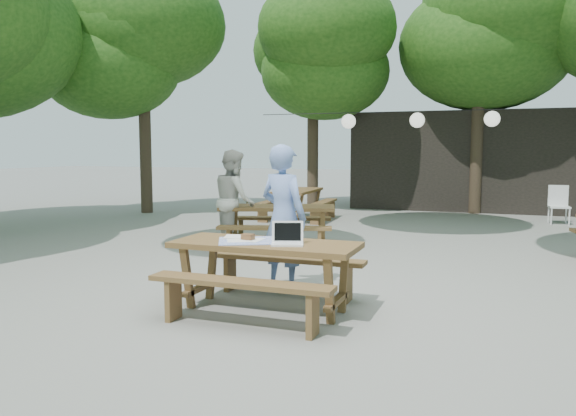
# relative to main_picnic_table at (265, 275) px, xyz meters

# --- Properties ---
(ground) EXTENTS (80.00, 80.00, 0.00)m
(ground) POSITION_rel_main_picnic_table_xyz_m (0.76, 1.59, -0.39)
(ground) COLOR slate
(ground) RESTS_ON ground
(pavilion) EXTENTS (6.00, 3.00, 2.80)m
(pavilion) POSITION_rel_main_picnic_table_xyz_m (1.26, 12.09, 1.01)
(pavilion) COLOR black
(pavilion) RESTS_ON ground
(main_picnic_table) EXTENTS (2.00, 1.58, 0.75)m
(main_picnic_table) POSITION_rel_main_picnic_table_xyz_m (0.00, 0.00, 0.00)
(main_picnic_table) COLOR brown
(main_picnic_table) RESTS_ON ground
(picnic_table_nw) EXTENTS (2.28, 2.06, 0.75)m
(picnic_table_nw) POSITION_rel_main_picnic_table_xyz_m (-1.30, 3.64, 0.00)
(picnic_table_nw) COLOR brown
(picnic_table_nw) RESTS_ON ground
(picnic_table_far_w) EXTENTS (1.68, 2.04, 0.75)m
(picnic_table_far_w) POSITION_rel_main_picnic_table_xyz_m (-2.29, 7.51, 0.00)
(picnic_table_far_w) COLOR brown
(picnic_table_far_w) RESTS_ON ground
(woman) EXTENTS (0.76, 0.61, 1.81)m
(woman) POSITION_rel_main_picnic_table_xyz_m (-0.15, 0.95, 0.51)
(woman) COLOR #7592D5
(woman) RESTS_ON ground
(second_person) EXTENTS (1.03, 1.07, 1.74)m
(second_person) POSITION_rel_main_picnic_table_xyz_m (-1.96, 3.27, 0.48)
(second_person) COLOR beige
(second_person) RESTS_ON ground
(plastic_chair) EXTENTS (0.47, 0.47, 0.90)m
(plastic_chair) POSITION_rel_main_picnic_table_xyz_m (3.69, 8.94, -0.13)
(plastic_chair) COLOR silver
(plastic_chair) RESTS_ON ground
(laptop) EXTENTS (0.40, 0.35, 0.24)m
(laptop) POSITION_rel_main_picnic_table_xyz_m (0.27, -0.05, 0.42)
(laptop) COLOR white
(laptop) RESTS_ON main_picnic_table
(tabletop_clutter) EXTENTS (0.83, 0.78, 0.08)m
(tabletop_clutter) POSITION_rel_main_picnic_table_xyz_m (-0.21, 0.01, 0.37)
(tabletop_clutter) COLOR blue
(tabletop_clutter) RESTS_ON main_picnic_table
(paper_lanterns) EXTENTS (9.00, 0.34, 0.38)m
(paper_lanterns) POSITION_rel_main_picnic_table_xyz_m (0.57, 7.59, 2.02)
(paper_lanterns) COLOR black
(paper_lanterns) RESTS_ON ground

